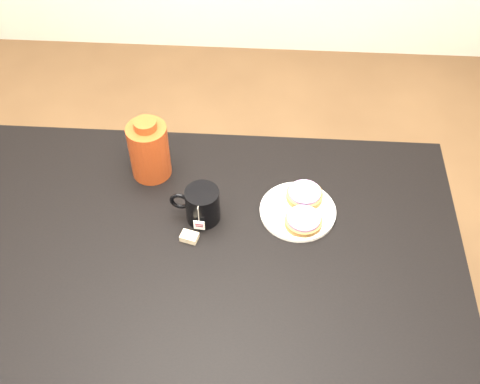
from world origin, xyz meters
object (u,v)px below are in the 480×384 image
(mug, at_px, (202,205))
(teabag_pouch, at_px, (189,237))
(bagel_back, at_px, (304,195))
(bagel_package, at_px, (149,150))
(plate, at_px, (298,211))
(bagel_front, at_px, (303,221))
(table, at_px, (200,268))

(mug, xyz_separation_m, teabag_pouch, (-0.03, -0.08, -0.04))
(bagel_back, bearing_deg, bagel_package, 169.23)
(plate, relative_size, bagel_package, 1.07)
(bagel_front, relative_size, mug, 0.99)
(table, relative_size, bagel_package, 7.14)
(bagel_back, distance_m, bagel_front, 0.09)
(bagel_back, xyz_separation_m, bagel_package, (-0.45, 0.08, 0.07))
(bagel_front, xyz_separation_m, bagel_package, (-0.44, 0.18, 0.07))
(bagel_back, bearing_deg, plate, -110.73)
(mug, bearing_deg, bagel_package, 140.45)
(bagel_package, bearing_deg, bagel_front, -22.13)
(table, height_order, mug, mug)
(table, bearing_deg, bagel_front, 19.41)
(bagel_back, height_order, teabag_pouch, bagel_back)
(bagel_front, bearing_deg, teabag_pouch, -168.43)
(bagel_back, relative_size, bagel_package, 0.73)
(bagel_back, xyz_separation_m, teabag_pouch, (-0.31, -0.16, -0.02))
(table, xyz_separation_m, plate, (0.26, 0.15, 0.09))
(plate, distance_m, mug, 0.27)
(plate, distance_m, bagel_back, 0.05)
(teabag_pouch, bearing_deg, plate, 20.91)
(bagel_back, relative_size, mug, 1.01)
(table, distance_m, mug, 0.18)
(mug, distance_m, teabag_pouch, 0.09)
(bagel_back, height_order, bagel_package, bagel_package)
(bagel_front, bearing_deg, table, -160.59)
(mug, relative_size, bagel_package, 0.72)
(bagel_front, height_order, mug, mug)
(plate, relative_size, bagel_back, 1.48)
(bagel_back, distance_m, bagel_package, 0.46)
(table, relative_size, bagel_front, 10.04)
(table, bearing_deg, bagel_back, 34.52)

